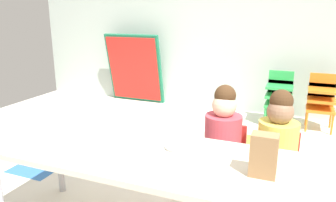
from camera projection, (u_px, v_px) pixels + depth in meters
The scene contains 12 objects.
ground_plane at pixel (172, 197), 2.55m from camera, with size 6.57×5.11×0.02m.
back_wall at pixel (240, 19), 4.48m from camera, with size 6.57×0.10×2.63m, color #B2C1B7.
craft_table at pixel (156, 162), 1.87m from camera, with size 2.10×0.69×0.61m.
seated_child_near_camera at pixel (223, 136), 2.29m from camera, with size 0.32×0.31×0.92m.
seated_child_middle_seat at pixel (277, 144), 2.16m from camera, with size 0.32×0.31×0.92m.
kid_chair_green_stack at pixel (279, 94), 4.10m from camera, with size 0.32×0.30×0.68m.
kid_chair_orange_stack at pixel (321, 98), 3.92m from camera, with size 0.32×0.30×0.68m.
folded_activity_table at pixel (134, 69), 5.08m from camera, with size 0.90×0.29×1.09m.
paper_bag_brown at pixel (264, 155), 1.58m from camera, with size 0.13×0.09×0.22m, color #9E754C.
paper_plate_near_edge at pixel (174, 149), 1.91m from camera, with size 0.18×0.18×0.01m, color white.
paper_plate_center_table at pixel (138, 140), 2.05m from camera, with size 0.18×0.18×0.01m, color white.
donut_powdered_on_plate at pixel (174, 146), 1.90m from camera, with size 0.11×0.11×0.03m, color white.
Camera 1 is at (0.82, -2.10, 1.40)m, focal length 34.53 mm.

